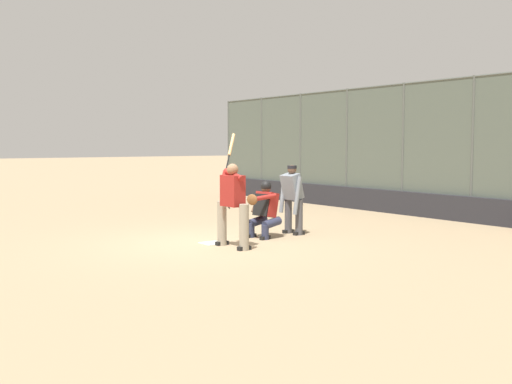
{
  "coord_description": "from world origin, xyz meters",
  "views": [
    {
      "loc": [
        -10.61,
        6.59,
        2.09
      ],
      "look_at": [
        -0.21,
        -1.0,
        1.05
      ],
      "focal_mm": 42.0,
      "sensor_mm": 36.0,
      "label": 1
    }
  ],
  "objects_px": {
    "umpire_home": "(292,197)",
    "batter_at_plate": "(233,202)",
    "catcher_behind_plate": "(264,208)",
    "spare_bat_near_backstop": "(228,206)",
    "fielding_glove_on_dirt": "(299,204)"
  },
  "relations": [
    {
      "from": "catcher_behind_plate",
      "to": "fielding_glove_on_dirt",
      "type": "relative_size",
      "value": 4.02
    },
    {
      "from": "umpire_home",
      "to": "spare_bat_near_backstop",
      "type": "distance_m",
      "value": 6.25
    },
    {
      "from": "umpire_home",
      "to": "batter_at_plate",
      "type": "bearing_deg",
      "value": 106.07
    },
    {
      "from": "catcher_behind_plate",
      "to": "spare_bat_near_backstop",
      "type": "distance_m",
      "value": 6.57
    },
    {
      "from": "catcher_behind_plate",
      "to": "spare_bat_near_backstop",
      "type": "xyz_separation_m",
      "value": [
        5.85,
        -2.92,
        -0.63
      ]
    },
    {
      "from": "catcher_behind_plate",
      "to": "fielding_glove_on_dirt",
      "type": "height_order",
      "value": "catcher_behind_plate"
    },
    {
      "from": "umpire_home",
      "to": "spare_bat_near_backstop",
      "type": "bearing_deg",
      "value": -21.26
    },
    {
      "from": "fielding_glove_on_dirt",
      "to": "umpire_home",
      "type": "bearing_deg",
      "value": 138.36
    },
    {
      "from": "batter_at_plate",
      "to": "spare_bat_near_backstop",
      "type": "relative_size",
      "value": 2.99
    },
    {
      "from": "spare_bat_near_backstop",
      "to": "fielding_glove_on_dirt",
      "type": "height_order",
      "value": "fielding_glove_on_dirt"
    },
    {
      "from": "catcher_behind_plate",
      "to": "spare_bat_near_backstop",
      "type": "bearing_deg",
      "value": -36.37
    },
    {
      "from": "umpire_home",
      "to": "spare_bat_near_backstop",
      "type": "xyz_separation_m",
      "value": [
        5.83,
        -2.08,
        -0.82
      ]
    },
    {
      "from": "batter_at_plate",
      "to": "fielding_glove_on_dirt",
      "type": "bearing_deg",
      "value": -51.33
    },
    {
      "from": "umpire_home",
      "to": "catcher_behind_plate",
      "type": "bearing_deg",
      "value": 89.65
    },
    {
      "from": "batter_at_plate",
      "to": "spare_bat_near_backstop",
      "type": "xyz_separation_m",
      "value": [
        6.51,
        -4.19,
        -0.89
      ]
    }
  ]
}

